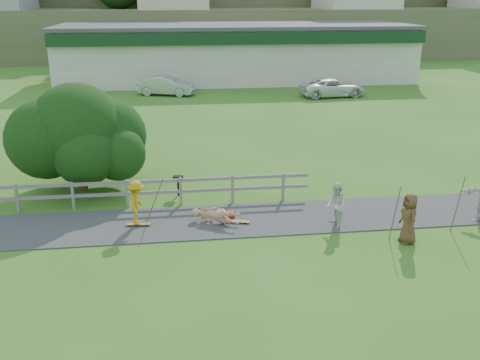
{
  "coord_description": "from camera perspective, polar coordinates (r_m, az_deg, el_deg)",
  "views": [
    {
      "loc": [
        -2.21,
        -15.97,
        7.65
      ],
      "look_at": [
        0.12,
        2.0,
        1.36
      ],
      "focal_mm": 40.0,
      "sensor_mm": 36.0,
      "label": 1
    }
  ],
  "objects": [
    {
      "name": "skater_rider",
      "position": [
        18.76,
        -10.92,
        -2.7
      ],
      "size": [
        0.65,
        1.05,
        1.57
      ],
      "primitive_type": "imported",
      "rotation": [
        0.0,
        0.0,
        1.5
      ],
      "color": "#BB8B11",
      "rests_on": "ground"
    },
    {
      "name": "longboard_rider",
      "position": [
        19.04,
        -10.79,
        -4.76
      ],
      "size": [
        0.85,
        0.29,
        0.09
      ],
      "primitive_type": null,
      "rotation": [
        0.0,
        0.0,
        -0.11
      ],
      "color": "olive",
      "rests_on": "ground"
    },
    {
      "name": "helmet",
      "position": [
        19.28,
        -0.95,
        -3.78
      ],
      "size": [
        0.29,
        0.29,
        0.29
      ],
      "primitive_type": "sphere",
      "color": "#B1260E",
      "rests_on": "ground"
    },
    {
      "name": "ground",
      "position": [
        17.85,
        0.43,
        -6.24
      ],
      "size": [
        260.0,
        260.0,
        0.0
      ],
      "primitive_type": "plane",
      "color": "#34621C",
      "rests_on": "ground"
    },
    {
      "name": "tree",
      "position": [
        22.74,
        -16.83,
        3.31
      ],
      "size": [
        6.09,
        6.09,
        3.53
      ],
      "primitive_type": null,
      "color": "black",
      "rests_on": "ground"
    },
    {
      "name": "pole_spec_right",
      "position": [
        19.38,
        22.21,
        -2.42
      ],
      "size": [
        0.03,
        0.03,
        2.0
      ],
      "primitive_type": "cylinder",
      "color": "brown",
      "rests_on": "ground"
    },
    {
      "name": "spectator_c",
      "position": [
        18.08,
        17.58,
        -3.92
      ],
      "size": [
        0.55,
        0.84,
        1.69
      ],
      "primitive_type": "imported",
      "rotation": [
        0.0,
        0.0,
        4.73
      ],
      "color": "brown",
      "rests_on": "ground"
    },
    {
      "name": "skater_fallen",
      "position": [
        18.83,
        -2.65,
        -3.79
      ],
      "size": [
        1.2,
        1.74,
        0.64
      ],
      "primitive_type": "imported",
      "rotation": [
        0.0,
        0.0,
        1.07
      ],
      "color": "tan",
      "rests_on": "ground"
    },
    {
      "name": "car_silver",
      "position": [
        43.91,
        -7.89,
        9.92
      ],
      "size": [
        4.83,
        2.9,
        1.5
      ],
      "primitive_type": "imported",
      "rotation": [
        0.0,
        0.0,
        1.26
      ],
      "color": "#B7B9BF",
      "rests_on": "ground"
    },
    {
      "name": "spectator_a",
      "position": [
        18.71,
        10.22,
        -2.68
      ],
      "size": [
        0.67,
        0.83,
        1.59
      ],
      "primitive_type": "imported",
      "rotation": [
        0.0,
        0.0,
        4.81
      ],
      "color": "silver",
      "rests_on": "ground"
    },
    {
      "name": "longboard_fallen",
      "position": [
        18.93,
        -0.19,
        -4.55
      ],
      "size": [
        0.84,
        0.4,
        0.09
      ],
      "primitive_type": null,
      "rotation": [
        0.0,
        0.0,
        -0.26
      ],
      "color": "olive",
      "rests_on": "ground"
    },
    {
      "name": "path",
      "position": [
        19.19,
        -0.18,
        -4.29
      ],
      "size": [
        34.0,
        3.0,
        0.04
      ],
      "primitive_type": "cube",
      "color": "#333436",
      "rests_on": "ground"
    },
    {
      "name": "strip_mall",
      "position": [
        51.54,
        -0.46,
        13.48
      ],
      "size": [
        32.5,
        10.75,
        5.1
      ],
      "color": "#BCB5A5",
      "rests_on": "ground"
    },
    {
      "name": "fence",
      "position": [
        20.62,
        -13.66,
        -1.06
      ],
      "size": [
        15.05,
        0.1,
        1.1
      ],
      "color": "slate",
      "rests_on": "ground"
    },
    {
      "name": "pole_rider",
      "position": [
        19.07,
        -9.08,
        -1.98
      ],
      "size": [
        0.03,
        0.03,
        1.71
      ],
      "primitive_type": "cylinder",
      "color": "brown",
      "rests_on": "ground"
    },
    {
      "name": "car_white",
      "position": [
        43.54,
        9.85,
        9.69
      ],
      "size": [
        5.35,
        2.83,
        1.43
      ],
      "primitive_type": "imported",
      "rotation": [
        0.0,
        0.0,
        1.66
      ],
      "color": "white",
      "rests_on": "ground"
    },
    {
      "name": "bbq",
      "position": [
        21.55,
        -6.62,
        -0.62
      ],
      "size": [
        0.43,
        0.36,
        0.82
      ],
      "primitive_type": null,
      "rotation": [
        0.0,
        0.0,
        -0.2
      ],
      "color": "black",
      "rests_on": "ground"
    },
    {
      "name": "pole_spec_left",
      "position": [
        18.16,
        16.21,
        -3.39
      ],
      "size": [
        0.03,
        0.03,
        1.86
      ],
      "primitive_type": "cylinder",
      "color": "brown",
      "rests_on": "ground"
    }
  ]
}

